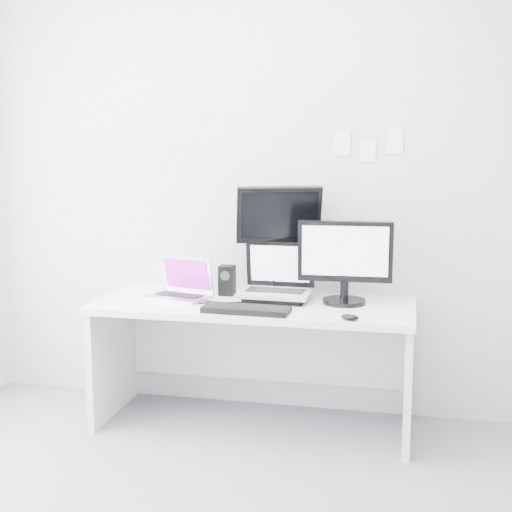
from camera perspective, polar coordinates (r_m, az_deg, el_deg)
name	(u,v)px	position (r m, az deg, el deg)	size (l,w,h in m)	color
back_wall	(266,189)	(4.23, 0.82, 5.47)	(3.60, 3.60, 0.00)	silver
desk	(253,364)	(4.07, -0.22, -8.80)	(1.80, 0.70, 0.73)	white
macbook	(178,278)	(4.06, -6.37, -1.76)	(0.34, 0.25, 0.25)	#AEAFB3
speaker	(227,280)	(4.16, -2.37, -1.98)	(0.09, 0.09, 0.18)	black
dell_laptop	(275,272)	(3.99, 1.55, -1.30)	(0.40, 0.31, 0.34)	#A8AAB0
rear_monitor	(278,240)	(4.10, 1.82, 1.32)	(0.49, 0.18, 0.67)	black
samsung_monitor	(345,261)	(3.94, 7.23, -0.41)	(0.53, 0.24, 0.48)	black
keyboard	(246,310)	(3.74, -0.80, -4.37)	(0.46, 0.17, 0.03)	black
mouse	(350,317)	(3.61, 7.63, -4.95)	(0.10, 0.06, 0.03)	black
wall_note_0	(342,143)	(4.15, 6.99, 9.06)	(0.10, 0.00, 0.14)	white
wall_note_1	(368,150)	(4.14, 9.07, 8.47)	(0.09, 0.00, 0.13)	white
wall_note_2	(395,142)	(4.13, 11.19, 9.10)	(0.10, 0.00, 0.14)	white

